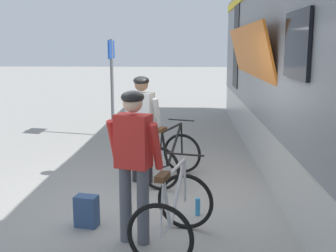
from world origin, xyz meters
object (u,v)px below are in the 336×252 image
water_bottle_near_the_bikes (198,207)px  platform_sign_post (112,71)px  backpack_on_platform (87,211)px  cyclist_near_in_red (134,154)px  cyclist_far_in_white (142,120)px  bicycle_near_silver (174,214)px  bicycle_far_black (171,158)px

water_bottle_near_the_bikes → platform_sign_post: bearing=112.2°
water_bottle_near_the_bikes → backpack_on_platform: bearing=-163.2°
cyclist_near_in_red → cyclist_far_in_white: 2.20m
bicycle_near_silver → platform_sign_post: size_ratio=0.50×
platform_sign_post → bicycle_near_silver: bearing=-73.6°
water_bottle_near_the_bikes → cyclist_far_in_white: bearing=123.0°
backpack_on_platform → platform_sign_post: (-0.63, 5.40, 1.42)m
backpack_on_platform → water_bottle_near_the_bikes: (1.40, 0.42, -0.08)m
bicycle_far_black → platform_sign_post: bearing=114.5°
cyclist_near_in_red → bicycle_near_silver: size_ratio=1.46×
bicycle_far_black → platform_sign_post: 4.07m
cyclist_far_in_white → bicycle_near_silver: 2.48m
water_bottle_near_the_bikes → cyclist_near_in_red: bearing=-132.1°
backpack_on_platform → platform_sign_post: platform_sign_post is taller
cyclist_far_in_white → water_bottle_near_the_bikes: size_ratio=7.46×
cyclist_near_in_red → bicycle_far_black: cyclist_near_in_red is taller
cyclist_near_in_red → backpack_on_platform: cyclist_near_in_red is taller
bicycle_far_black → platform_sign_post: (-1.61, 3.53, 1.22)m
cyclist_near_in_red → bicycle_far_black: 2.38m
cyclist_near_in_red → cyclist_far_in_white: bearing=93.9°
backpack_on_platform → cyclist_far_in_white: bearing=85.8°
cyclist_near_in_red → bicycle_far_black: size_ratio=1.41×
bicycle_near_silver → platform_sign_post: 6.28m
bicycle_far_black → backpack_on_platform: bearing=-117.8°
platform_sign_post → cyclist_far_in_white: bearing=-72.5°
bicycle_far_black → water_bottle_near_the_bikes: (0.42, -1.44, -0.28)m
bicycle_far_black → backpack_on_platform: 2.12m
water_bottle_near_the_bikes → platform_sign_post: platform_sign_post is taller
bicycle_far_black → water_bottle_near_the_bikes: size_ratio=5.28×
bicycle_near_silver → platform_sign_post: bearing=106.4°
cyclist_far_in_white → cyclist_near_in_red: bearing=-86.1°
bicycle_far_black → backpack_on_platform: (-0.98, -1.87, -0.20)m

